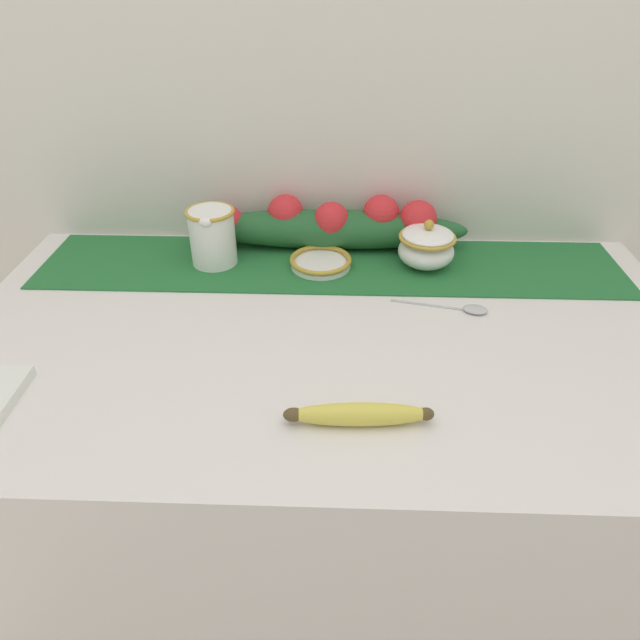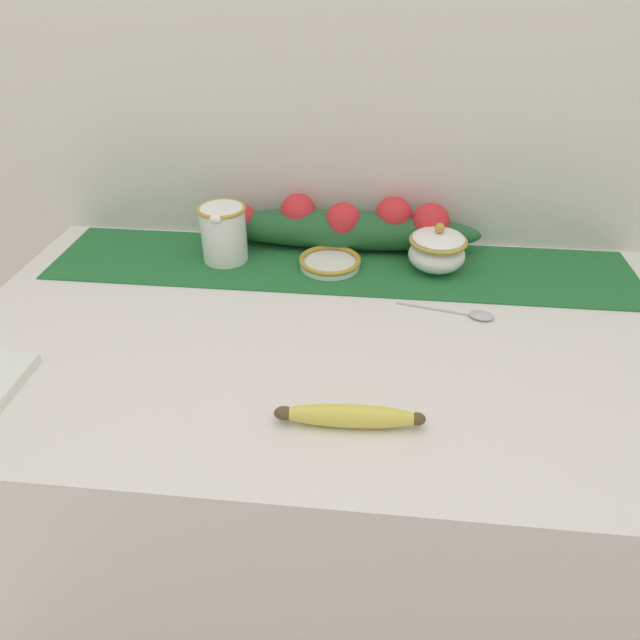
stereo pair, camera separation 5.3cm
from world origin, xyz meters
name	(u,v)px [view 2 (the right image)]	position (x,y,z in m)	size (l,w,h in m)	color
ground_plane	(326,613)	(0.00, 0.00, 0.00)	(12.00, 12.00, 0.00)	#B2A899
countertop	(327,500)	(0.00, 0.00, 0.44)	(1.28, 0.73, 0.88)	silver
back_wall	(349,86)	(0.00, 0.39, 1.20)	(2.08, 0.04, 2.40)	silver
table_runner	(340,265)	(0.00, 0.24, 0.88)	(1.18, 0.24, 0.00)	#236B33
cream_pitcher	(224,231)	(-0.24, 0.24, 0.95)	(0.10, 0.12, 0.12)	white
sugar_bowl	(437,250)	(0.19, 0.24, 0.93)	(0.11, 0.11, 0.10)	white
small_dish	(330,262)	(-0.02, 0.23, 0.89)	(0.13, 0.13, 0.02)	white
banana	(349,416)	(0.05, -0.22, 0.90)	(0.21, 0.04, 0.03)	#DBCC4C
spoon	(476,315)	(0.25, 0.07, 0.89)	(0.17, 0.05, 0.01)	#B7B7BC
poinsettia_garland	(345,226)	(0.00, 0.32, 0.93)	(0.58, 0.10, 0.11)	#235B2D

